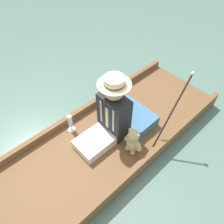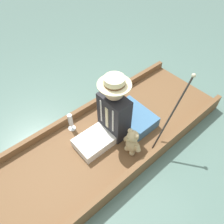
{
  "view_description": "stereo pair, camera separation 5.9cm",
  "coord_description": "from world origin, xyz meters",
  "px_view_note": "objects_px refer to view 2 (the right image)",
  "views": [
    {
      "loc": [
        -1.15,
        1.1,
        2.26
      ],
      "look_at": [
        0.03,
        -0.0,
        0.49
      ],
      "focal_mm": 35.0,
      "sensor_mm": 36.0,
      "label": 1
    },
    {
      "loc": [
        -1.19,
        1.06,
        2.26
      ],
      "look_at": [
        0.03,
        -0.0,
        0.49
      ],
      "focal_mm": 35.0,
      "sensor_mm": 36.0,
      "label": 2
    }
  ],
  "objects_px": {
    "teddy_bear": "(132,142)",
    "seated_person": "(110,115)",
    "wine_glass": "(70,121)",
    "walking_cane": "(175,108)"
  },
  "relations": [
    {
      "from": "seated_person",
      "to": "wine_glass",
      "type": "distance_m",
      "value": 0.51
    },
    {
      "from": "wine_glass",
      "to": "teddy_bear",
      "type": "bearing_deg",
      "value": -155.3
    },
    {
      "from": "teddy_bear",
      "to": "wine_glass",
      "type": "bearing_deg",
      "value": 24.7
    },
    {
      "from": "teddy_bear",
      "to": "walking_cane",
      "type": "distance_m",
      "value": 0.58
    },
    {
      "from": "teddy_bear",
      "to": "seated_person",
      "type": "bearing_deg",
      "value": 3.87
    },
    {
      "from": "teddy_bear",
      "to": "walking_cane",
      "type": "bearing_deg",
      "value": -106.68
    },
    {
      "from": "wine_glass",
      "to": "walking_cane",
      "type": "relative_size",
      "value": 0.29
    },
    {
      "from": "wine_glass",
      "to": "walking_cane",
      "type": "distance_m",
      "value": 1.2
    },
    {
      "from": "wine_glass",
      "to": "walking_cane",
      "type": "bearing_deg",
      "value": -137.22
    },
    {
      "from": "teddy_bear",
      "to": "wine_glass",
      "type": "relative_size",
      "value": 1.44
    }
  ]
}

